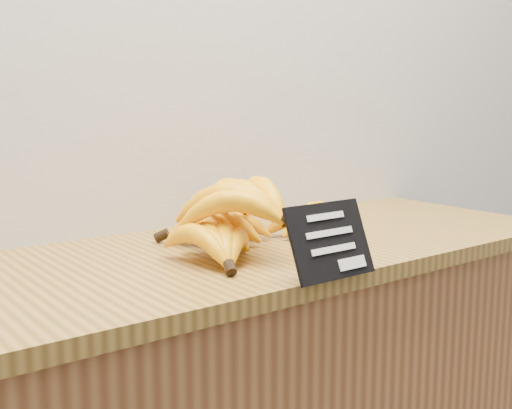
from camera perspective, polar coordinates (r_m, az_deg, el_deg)
name	(u,v)px	position (r m, az deg, el deg)	size (l,w,h in m)	color
counter_top	(241,254)	(1.25, -1.38, -4.44)	(1.46, 0.54, 0.03)	olive
chalkboard_sign	(330,241)	(1.04, 6.62, -3.23)	(0.16, 0.01, 0.13)	black
banana_pile	(245,219)	(1.23, -0.97, -1.29)	(0.51, 0.38, 0.13)	#FFB60A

